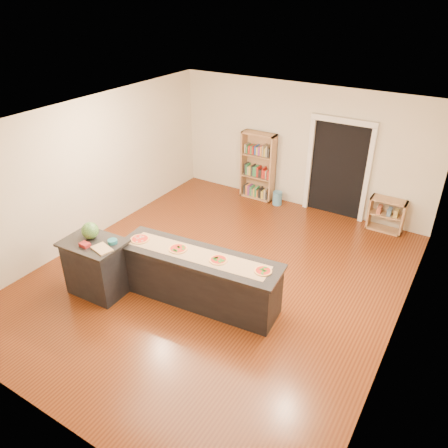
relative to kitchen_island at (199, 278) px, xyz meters
The scene contains 16 objects.
room 1.18m from the kitchen_island, 95.93° to the left, with size 6.00×7.00×2.80m.
doorway 4.31m from the kitchen_island, 78.77° to the left, with size 1.40×0.09×2.21m.
kitchen_island is the anchor object (origin of this frame).
side_counter 1.73m from the kitchen_island, 156.80° to the right, with size 0.99×0.73×0.98m.
bookshelf 4.15m from the kitchen_island, 104.50° to the left, with size 0.81×0.29×1.62m, color tan.
low_shelf 4.48m from the kitchen_island, 63.11° to the left, with size 0.72×0.31×0.72m, color tan.
waste_bin 3.95m from the kitchen_island, 96.42° to the left, with size 0.22×0.22×0.32m, color teal.
kraft_paper 0.45m from the kitchen_island, 84.46° to the right, with size 2.36×0.42×0.00m, color #9B7B50.
watermelon 1.92m from the kitchen_island, 160.35° to the right, with size 0.28×0.28×0.28m, color #144214.
cutting_board 1.59m from the kitchen_island, 149.26° to the right, with size 0.33×0.22×0.02m, color tan.
package_red 1.88m from the kitchen_island, 152.09° to the right, with size 0.16×0.12×0.06m, color maroon.
package_teal 1.50m from the kitchen_island, 157.20° to the right, with size 0.16×0.16×0.06m, color #195966.
pizza_a 1.18m from the kitchen_island, behind, with size 0.31×0.31×0.02m.
pizza_b 0.58m from the kitchen_island, behind, with size 0.29×0.29×0.02m.
pizza_c 0.58m from the kitchen_island, ahead, with size 0.30×0.30×0.02m.
pizza_d 1.18m from the kitchen_island, ahead, with size 0.26×0.26×0.02m.
Camera 1 is at (3.42, -5.37, 4.65)m, focal length 35.00 mm.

